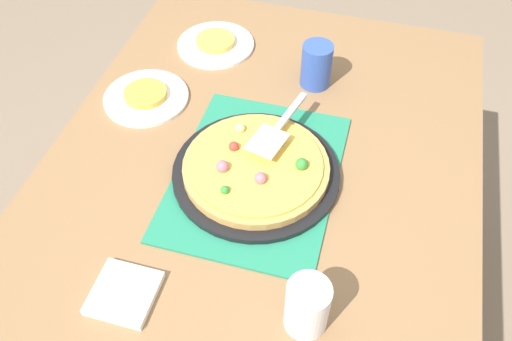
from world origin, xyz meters
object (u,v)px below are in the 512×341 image
Objects in this scene: served_slice_right at (145,94)px; pizza_server at (277,128)px; cup_near at (307,306)px; pizza_pan at (256,173)px; pizza at (256,167)px; served_slice_left at (215,41)px; cup_far at (316,65)px; napkin_stack at (124,293)px; plate_far_right at (146,98)px; plate_near_left at (216,45)px.

served_slice_right is 0.38m from pizza_server.
cup_near is at bearing 46.86° from served_slice_right.
served_slice_right reaches higher than pizza_pan.
pizza is 3.00× the size of served_slice_left.
cup_far reaches higher than pizza_server.
pizza_server is at bearing 37.54° from served_slice_left.
pizza_server is 0.49m from napkin_stack.
pizza_server is 1.95× the size of napkin_stack.
plate_far_right is 1.83× the size of cup_far.
cup_far is (-0.18, 0.41, 0.04)m from served_slice_right.
pizza is at bearing 28.75° from plate_near_left.
pizza_server is (0.35, 0.27, 0.06)m from plate_near_left.
served_slice_right is at bearing -66.29° from cup_far.
cup_near is at bearing 9.95° from cup_far.
cup_near reaches higher than pizza_server.
pizza_pan is at bearing 28.79° from served_slice_left.
plate_far_right is at bearing -102.73° from pizza_server.
pizza reaches higher than served_slice_right.
pizza is at bearing -10.11° from cup_far.
pizza_server reaches higher than served_slice_right.
pizza is (0.00, -0.00, 0.02)m from pizza_pan.
pizza_pan is 0.11m from pizza_server.
plate_far_right is 2.00× the size of served_slice_right.
cup_far is (-0.68, -0.12, 0.00)m from cup_near.
served_slice_right is at bearing -102.73° from pizza_server.
served_slice_left reaches higher than plate_near_left.
cup_far is at bearing 162.44° from napkin_stack.
cup_far is 0.75m from napkin_stack.
served_slice_right is (0.27, -0.10, 0.01)m from plate_near_left.
served_slice_left is at bearing 158.91° from served_slice_right.
plate_near_left is 2.00× the size of served_slice_left.
served_slice_left and served_slice_right have the same top height.
pizza is 2.75× the size of cup_near.
pizza is at bearing -14.62° from pizza_server.
pizza reaches higher than served_slice_left.
cup_far reaches higher than pizza.
cup_far is (-0.36, 0.06, 0.03)m from pizza.
cup_near reaches higher than plate_near_left.
plate_far_right is 1.83× the size of napkin_stack.
cup_near is at bearing 20.97° from pizza_server.
pizza is 0.39m from plate_far_right.
plate_near_left is at bearing -174.20° from napkin_stack.
cup_near is 0.35m from napkin_stack.
napkin_stack is (0.80, 0.08, 0.00)m from plate_near_left.
served_slice_right is 0.92× the size of cup_far.
pizza_server is (0.26, -0.04, 0.01)m from cup_far.
cup_far is (0.09, 0.31, 0.06)m from plate_near_left.
plate_near_left is at bearing -105.52° from cup_far.
served_slice_left is (0.00, -0.00, 0.01)m from plate_near_left.
served_slice_left reaches higher than pizza_pan.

